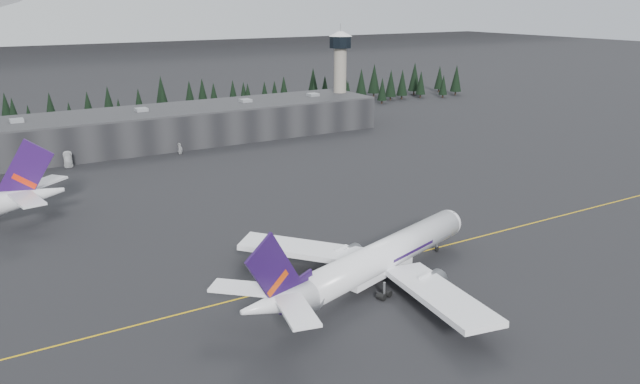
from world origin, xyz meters
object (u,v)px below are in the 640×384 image
jet_main (370,263)px  control_tower (340,67)px  gse_vehicle_b (180,152)px  gse_vehicle_a (69,166)px  terminal (171,126)px

jet_main → control_tower: bearing=41.6°
jet_main → gse_vehicle_b: (5.03, 117.08, -4.37)m
control_tower → gse_vehicle_a: (-113.81, -20.87, -22.64)m
terminal → gse_vehicle_a: bearing=-155.3°
gse_vehicle_b → jet_main: bearing=1.6°
terminal → jet_main: 135.70m
terminal → control_tower: control_tower is taller
gse_vehicle_b → gse_vehicle_a: bearing=-86.7°
jet_main → gse_vehicle_b: bearing=70.0°
gse_vehicle_a → gse_vehicle_b: size_ratio=1.39×
terminal → jet_main: jet_main is taller
gse_vehicle_b → terminal: bearing=174.9°
gse_vehicle_a → gse_vehicle_b: 35.83m
control_tower → gse_vehicle_b: bearing=-164.7°
terminal → jet_main: size_ratio=2.70×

